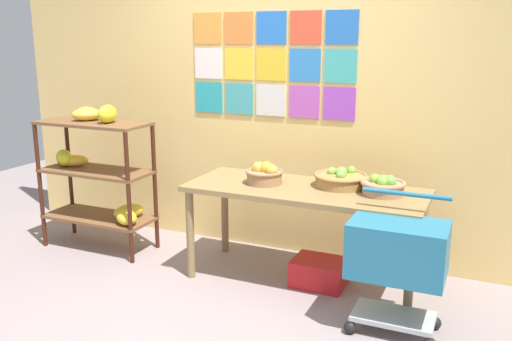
{
  "coord_description": "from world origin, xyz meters",
  "views": [
    {
      "loc": [
        1.69,
        -2.67,
        1.79
      ],
      "look_at": [
        0.21,
        0.65,
        0.91
      ],
      "focal_mm": 38.49,
      "sensor_mm": 36.0,
      "label": 1
    }
  ],
  "objects_px": {
    "fruit_basket_back_right": "(264,174)",
    "fruit_basket_right": "(383,186)",
    "shopping_cart": "(397,255)",
    "produce_crate_under_table": "(319,272)",
    "display_table": "(305,199)",
    "banana_shelf_unit": "(97,167)",
    "fruit_basket_left": "(341,179)"
  },
  "relations": [
    {
      "from": "banana_shelf_unit",
      "to": "produce_crate_under_table",
      "type": "xyz_separation_m",
      "value": [
        1.99,
        0.04,
        -0.62
      ]
    },
    {
      "from": "fruit_basket_back_right",
      "to": "shopping_cart",
      "type": "xyz_separation_m",
      "value": [
        1.08,
        -0.46,
        -0.29
      ]
    },
    {
      "from": "banana_shelf_unit",
      "to": "display_table",
      "type": "distance_m",
      "value": 1.86
    },
    {
      "from": "shopping_cart",
      "to": "banana_shelf_unit",
      "type": "bearing_deg",
      "value": 166.99
    },
    {
      "from": "display_table",
      "to": "shopping_cart",
      "type": "relative_size",
      "value": 2.04
    },
    {
      "from": "fruit_basket_right",
      "to": "fruit_basket_back_right",
      "type": "bearing_deg",
      "value": -176.32
    },
    {
      "from": "produce_crate_under_table",
      "to": "display_table",
      "type": "bearing_deg",
      "value": 172.44
    },
    {
      "from": "fruit_basket_back_right",
      "to": "shopping_cart",
      "type": "relative_size",
      "value": 0.33
    },
    {
      "from": "display_table",
      "to": "fruit_basket_back_right",
      "type": "distance_m",
      "value": 0.36
    },
    {
      "from": "banana_shelf_unit",
      "to": "fruit_basket_back_right",
      "type": "bearing_deg",
      "value": 1.88
    },
    {
      "from": "banana_shelf_unit",
      "to": "produce_crate_under_table",
      "type": "distance_m",
      "value": 2.08
    },
    {
      "from": "fruit_basket_back_right",
      "to": "produce_crate_under_table",
      "type": "xyz_separation_m",
      "value": [
        0.45,
        -0.01,
        -0.7
      ]
    },
    {
      "from": "banana_shelf_unit",
      "to": "display_table",
      "type": "height_order",
      "value": "banana_shelf_unit"
    },
    {
      "from": "produce_crate_under_table",
      "to": "shopping_cart",
      "type": "height_order",
      "value": "shopping_cart"
    },
    {
      "from": "fruit_basket_right",
      "to": "fruit_basket_left",
      "type": "xyz_separation_m",
      "value": [
        -0.33,
        0.09,
        -0.01
      ]
    },
    {
      "from": "fruit_basket_right",
      "to": "fruit_basket_left",
      "type": "distance_m",
      "value": 0.34
    },
    {
      "from": "display_table",
      "to": "shopping_cart",
      "type": "distance_m",
      "value": 0.9
    },
    {
      "from": "fruit_basket_right",
      "to": "produce_crate_under_table",
      "type": "height_order",
      "value": "fruit_basket_right"
    },
    {
      "from": "fruit_basket_left",
      "to": "shopping_cart",
      "type": "distance_m",
      "value": 0.86
    },
    {
      "from": "banana_shelf_unit",
      "to": "shopping_cart",
      "type": "relative_size",
      "value": 1.47
    },
    {
      "from": "banana_shelf_unit",
      "to": "display_table",
      "type": "bearing_deg",
      "value": 1.65
    },
    {
      "from": "fruit_basket_back_right",
      "to": "fruit_basket_right",
      "type": "height_order",
      "value": "fruit_basket_back_right"
    },
    {
      "from": "banana_shelf_unit",
      "to": "fruit_basket_left",
      "type": "xyz_separation_m",
      "value": [
        2.08,
        0.2,
        0.07
      ]
    },
    {
      "from": "fruit_basket_right",
      "to": "display_table",
      "type": "bearing_deg",
      "value": -174.48
    },
    {
      "from": "fruit_basket_right",
      "to": "produce_crate_under_table",
      "type": "relative_size",
      "value": 0.81
    },
    {
      "from": "produce_crate_under_table",
      "to": "shopping_cart",
      "type": "bearing_deg",
      "value": -35.71
    },
    {
      "from": "fruit_basket_left",
      "to": "shopping_cart",
      "type": "xyz_separation_m",
      "value": [
        0.53,
        -0.61,
        -0.27
      ]
    },
    {
      "from": "fruit_basket_right",
      "to": "shopping_cart",
      "type": "height_order",
      "value": "fruit_basket_right"
    },
    {
      "from": "fruit_basket_back_right",
      "to": "fruit_basket_right",
      "type": "xyz_separation_m",
      "value": [
        0.87,
        0.06,
        -0.01
      ]
    },
    {
      "from": "banana_shelf_unit",
      "to": "display_table",
      "type": "relative_size",
      "value": 0.72
    },
    {
      "from": "shopping_cart",
      "to": "fruit_basket_back_right",
      "type": "bearing_deg",
      "value": 152.72
    },
    {
      "from": "display_table",
      "to": "produce_crate_under_table",
      "type": "bearing_deg",
      "value": -7.56
    }
  ]
}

